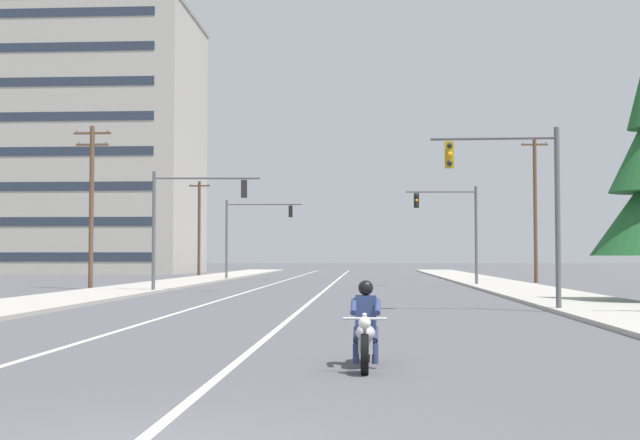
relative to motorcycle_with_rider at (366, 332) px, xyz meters
name	(u,v)px	position (x,y,z in m)	size (l,w,h in m)	color
lane_stripe_center	(331,285)	(-2.27, 38.84, -0.58)	(0.16, 100.00, 0.01)	beige
lane_stripe_left	(271,285)	(-6.18, 38.84, -0.58)	(0.16, 100.00, 0.01)	beige
sidewalk_kerb_right	(511,287)	(8.31, 33.84, -0.52)	(4.40, 110.00, 0.14)	#ADA89E
sidewalk_kerb_left	(152,286)	(-12.63, 33.84, -0.52)	(4.40, 110.00, 0.14)	#ADA89E
motorcycle_with_rider	(366,332)	(0.00, 0.00, 0.00)	(0.70, 2.19, 1.46)	black
traffic_signal_near_right	(521,191)	(5.21, 13.91, 3.48)	(4.30, 0.37, 6.20)	#56565B
traffic_signal_near_left	(185,212)	(-9.26, 27.44, 3.55)	(5.50, 0.63, 6.20)	#56565B
traffic_signal_mid_right	(456,220)	(5.55, 37.14, 3.48)	(4.43, 0.50, 6.20)	#56565B
traffic_signal_mid_left	(249,226)	(-9.07, 48.86, 3.57)	(5.91, 0.56, 6.20)	#56565B
utility_pole_left_near	(92,201)	(-15.38, 31.01, 4.34)	(2.10, 0.26, 9.16)	brown
utility_pole_right_far	(535,208)	(11.85, 44.22, 4.65)	(1.86, 0.26, 10.11)	brown
utility_pole_left_far	(199,227)	(-15.06, 58.96, 3.89)	(1.87, 0.26, 8.58)	#4C3828
apartment_building_far_left_block	(79,144)	(-31.70, 74.23, 13.67)	(25.52, 17.25, 28.51)	#B2ADA3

